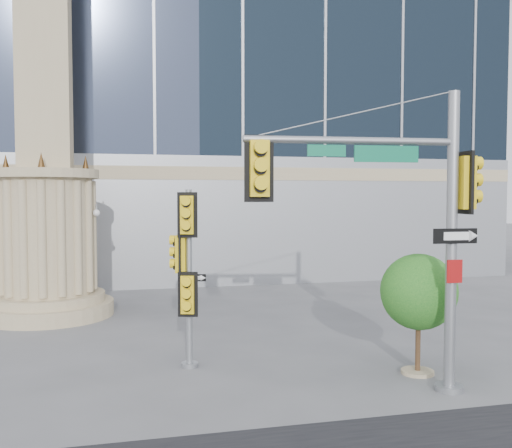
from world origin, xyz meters
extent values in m
plane|color=#545456|center=(0.00, 0.00, 0.00)|extent=(120.00, 120.00, 0.00)
cylinder|color=tan|center=(-6.00, 9.00, 0.25)|extent=(4.40, 4.40, 0.50)
cylinder|color=tan|center=(-6.00, 9.00, 0.65)|extent=(3.80, 3.80, 0.30)
cylinder|color=tan|center=(-6.00, 9.00, 2.80)|extent=(3.00, 3.00, 4.00)
cylinder|color=tan|center=(-6.00, 9.00, 4.95)|extent=(3.50, 3.50, 0.30)
cube|color=tan|center=(-6.00, 9.00, 10.50)|extent=(1.70, 1.70, 11.00)
cone|color=#472D14|center=(-4.70, 9.00, 5.35)|extent=(0.24, 0.24, 0.50)
cone|color=#472D14|center=(-7.30, 9.00, 5.35)|extent=(0.24, 0.24, 0.50)
cylinder|color=slate|center=(3.32, -1.03, 0.06)|extent=(0.60, 0.60, 0.13)
cylinder|color=slate|center=(3.32, -1.03, 3.21)|extent=(0.24, 0.24, 6.42)
cylinder|color=slate|center=(1.08, -0.87, 5.35)|extent=(4.49, 0.46, 0.15)
cube|color=#0C6947|center=(1.82, -0.95, 5.08)|extent=(1.39, 0.14, 0.34)
cube|color=yellow|center=(-0.84, -0.74, 4.76)|extent=(0.61, 0.34, 1.34)
cube|color=yellow|center=(3.62, -1.05, 4.49)|extent=(0.34, 0.61, 1.34)
cube|color=black|center=(3.31, -1.18, 3.37)|extent=(0.98, 0.10, 0.32)
cube|color=#990E0E|center=(3.31, -1.18, 2.62)|extent=(0.34, 0.06, 0.49)
cylinder|color=slate|center=(-1.93, 2.00, 0.05)|extent=(0.42, 0.42, 0.10)
cylinder|color=slate|center=(-1.93, 2.00, 2.18)|extent=(0.16, 0.16, 4.36)
cube|color=yellow|center=(-1.98, 1.82, 3.75)|extent=(0.53, 0.37, 1.09)
cube|color=yellow|center=(-2.11, 2.05, 2.79)|extent=(0.37, 0.53, 1.09)
cube|color=yellow|center=(-1.98, 1.82, 1.83)|extent=(0.53, 0.37, 1.09)
cube|color=black|center=(-1.81, 1.86, 2.23)|extent=(0.53, 0.17, 0.17)
cylinder|color=tan|center=(3.26, 0.19, 0.04)|extent=(0.77, 0.77, 0.09)
cylinder|color=#382314|center=(3.26, 0.19, 0.77)|extent=(0.12, 0.12, 1.53)
sphere|color=#155D1B|center=(3.26, 0.19, 1.96)|extent=(1.79, 1.79, 1.79)
sphere|color=#155D1B|center=(3.64, 0.41, 1.70)|extent=(1.11, 1.11, 1.11)
sphere|color=#155D1B|center=(2.96, -0.02, 1.75)|extent=(0.94, 0.94, 0.94)
camera|label=1|loc=(-3.56, -11.83, 4.25)|focal=40.00mm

